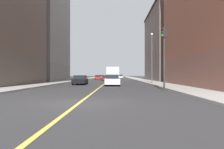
% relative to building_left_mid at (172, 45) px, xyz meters
% --- Properties ---
extents(ground_plane, '(400.00, 400.00, 0.00)m').
position_rel_building_left_mid_xyz_m(ground_plane, '(-14.36, -38.52, -8.05)').
color(ground_plane, '#302F31').
rests_on(ground_plane, ground).
extents(sidewalk_left, '(3.08, 168.00, 0.15)m').
position_rel_building_left_mid_xyz_m(sidewalk_left, '(-6.36, 10.48, -7.98)').
color(sidewalk_left, '#9E9B93').
rests_on(sidewalk_left, ground).
extents(sidewalk_right, '(3.08, 168.00, 0.15)m').
position_rel_building_left_mid_xyz_m(sidewalk_right, '(-22.36, 10.48, -7.98)').
color(sidewalk_right, '#9E9B93').
rests_on(sidewalk_right, ground).
extents(lane_center_stripe, '(0.16, 154.00, 0.01)m').
position_rel_building_left_mid_xyz_m(lane_center_stripe, '(-14.36, 10.48, -8.04)').
color(lane_center_stripe, '#E5D14C').
rests_on(lane_center_stripe, ground).
extents(building_left_mid, '(9.95, 20.73, 16.08)m').
position_rel_building_left_mid_xyz_m(building_left_mid, '(0.00, 0.00, 0.00)').
color(building_left_mid, brown).
rests_on(building_left_mid, ground).
extents(building_right_midblock, '(9.95, 16.21, 22.55)m').
position_rel_building_left_mid_xyz_m(building_right_midblock, '(-28.72, -4.57, 3.24)').
color(building_right_midblock, slate).
rests_on(building_right_midblock, ground).
extents(traffic_light_left_near, '(0.40, 0.32, 5.62)m').
position_rel_building_left_mid_xyz_m(traffic_light_left_near, '(-8.32, -29.93, -4.39)').
color(traffic_light_left_near, '#2D2D2D').
rests_on(traffic_light_left_near, ground).
extents(street_lamp_left_near, '(0.36, 0.36, 7.40)m').
position_rel_building_left_mid_xyz_m(street_lamp_left_near, '(-7.30, -17.12, -3.44)').
color(street_lamp_left_near, '#4C4C51').
rests_on(street_lamp_left_near, ground).
extents(car_white, '(2.06, 4.62, 1.40)m').
position_rel_building_left_mid_xyz_m(car_white, '(-13.13, -21.64, -7.37)').
color(car_white, white).
rests_on(car_white, ground).
extents(car_red, '(1.96, 4.35, 1.25)m').
position_rel_building_left_mid_xyz_m(car_red, '(-17.95, 13.57, -7.44)').
color(car_red, red).
rests_on(car_red, ground).
extents(car_black, '(1.90, 4.61, 1.31)m').
position_rel_building_left_mid_xyz_m(car_black, '(-17.66, -18.80, -7.40)').
color(car_black, black).
rests_on(car_black, ground).
extents(car_orange, '(1.99, 4.00, 1.26)m').
position_rel_building_left_mid_xyz_m(car_orange, '(-17.90, 27.47, -7.43)').
color(car_orange, orange).
rests_on(car_orange, ground).
extents(car_silver, '(1.90, 4.26, 1.37)m').
position_rel_building_left_mid_xyz_m(car_silver, '(-11.11, 29.08, -7.40)').
color(car_silver, silver).
rests_on(car_silver, ground).
extents(car_green, '(1.77, 4.56, 1.35)m').
position_rel_building_left_mid_xyz_m(car_green, '(-15.18, 18.73, -7.39)').
color(car_green, '#1E6B38').
rests_on(car_green, ground).
extents(car_maroon, '(1.92, 4.11, 1.20)m').
position_rel_building_left_mid_xyz_m(car_maroon, '(-15.29, 3.18, -7.45)').
color(car_maroon, maroon).
rests_on(car_maroon, ground).
extents(box_truck, '(2.42, 7.05, 2.81)m').
position_rel_building_left_mid_xyz_m(box_truck, '(-13.23, -7.18, -6.54)').
color(box_truck, navy).
rests_on(box_truck, ground).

